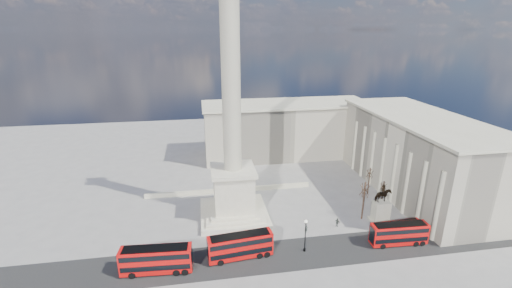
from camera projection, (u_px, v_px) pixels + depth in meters
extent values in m
plane|color=gray|center=(237.00, 228.00, 68.41)|extent=(180.00, 180.00, 0.00)
cube|color=#272727|center=(271.00, 256.00, 59.82)|extent=(120.00, 9.00, 0.01)
cube|color=beige|center=(234.00, 213.00, 72.92)|extent=(14.00, 14.00, 1.00)
cube|color=beige|center=(234.00, 210.00, 72.69)|extent=(12.00, 12.00, 0.50)
cube|color=beige|center=(234.00, 208.00, 72.53)|extent=(10.00, 10.00, 0.50)
cube|color=beige|center=(233.00, 190.00, 71.18)|extent=(8.00, 8.00, 8.00)
cube|color=beige|center=(233.00, 170.00, 69.78)|extent=(9.00, 9.00, 0.80)
cylinder|color=#AAA48D|center=(231.00, 85.00, 64.25)|extent=(3.60, 3.60, 34.00)
cube|color=#BEB99E|center=(229.00, 190.00, 83.20)|extent=(40.00, 0.60, 1.10)
cube|color=beige|center=(418.00, 156.00, 81.86)|extent=(18.00, 45.00, 18.00)
cube|color=#BEB99E|center=(424.00, 118.00, 78.90)|extent=(19.00, 46.00, 0.60)
cube|color=beige|center=(286.00, 130.00, 106.38)|extent=(50.00, 16.00, 16.00)
cube|color=#BEB99E|center=(287.00, 104.00, 103.74)|extent=(51.00, 17.00, 0.60)
cube|color=#C20B09|center=(156.00, 259.00, 55.15)|extent=(11.51, 3.32, 4.19)
cube|color=black|center=(157.00, 263.00, 55.39)|extent=(11.06, 3.35, 0.93)
cube|color=black|center=(156.00, 253.00, 54.80)|extent=(11.06, 3.35, 0.93)
cube|color=black|center=(155.00, 248.00, 54.48)|extent=(10.36, 2.99, 0.06)
cylinder|color=black|center=(134.00, 271.00, 55.40)|extent=(1.31, 2.77, 1.14)
cylinder|color=black|center=(177.00, 268.00, 56.05)|extent=(1.31, 2.77, 1.14)
cylinder|color=black|center=(186.00, 267.00, 56.18)|extent=(1.31, 2.77, 1.14)
cube|color=#C20B09|center=(240.00, 246.00, 58.73)|extent=(11.38, 3.75, 4.11)
cube|color=black|center=(240.00, 249.00, 58.96)|extent=(10.95, 3.76, 0.91)
cube|color=black|center=(240.00, 240.00, 58.38)|extent=(10.95, 3.76, 0.91)
cube|color=black|center=(240.00, 235.00, 58.07)|extent=(10.25, 3.37, 0.06)
cylinder|color=black|center=(219.00, 258.00, 58.37)|extent=(1.40, 2.77, 1.12)
cylinder|color=black|center=(258.00, 252.00, 60.12)|extent=(1.40, 2.77, 1.12)
cylinder|color=black|center=(265.00, 250.00, 60.46)|extent=(1.40, 2.77, 1.12)
cube|color=#C20B09|center=(399.00, 233.00, 62.52)|extent=(10.50, 2.83, 3.83)
cube|color=black|center=(398.00, 237.00, 62.74)|extent=(10.09, 2.87, 0.85)
cube|color=black|center=(400.00, 229.00, 62.20)|extent=(10.09, 2.87, 0.85)
cube|color=black|center=(400.00, 224.00, 61.90)|extent=(9.45, 2.54, 0.06)
cylinder|color=black|center=(380.00, 243.00, 62.68)|extent=(1.15, 2.53, 1.04)
cylinder|color=black|center=(413.00, 240.00, 63.40)|extent=(1.15, 2.53, 1.04)
cylinder|color=black|center=(419.00, 240.00, 63.54)|extent=(1.15, 2.53, 1.04)
cube|color=#C20B09|center=(396.00, 232.00, 63.31)|extent=(9.83, 2.78, 3.58)
cube|color=black|center=(396.00, 235.00, 63.51)|extent=(9.44, 2.82, 0.79)
cube|color=black|center=(397.00, 227.00, 63.01)|extent=(9.44, 2.82, 0.79)
cube|color=black|center=(398.00, 223.00, 62.73)|extent=(8.84, 2.51, 0.05)
cylinder|color=black|center=(380.00, 241.00, 63.15)|extent=(1.11, 2.38, 0.97)
cylinder|color=black|center=(408.00, 237.00, 64.39)|extent=(1.11, 2.38, 0.97)
cylinder|color=black|center=(414.00, 237.00, 64.64)|extent=(1.11, 2.38, 0.97)
cylinder|color=black|center=(304.00, 250.00, 61.15)|extent=(0.42, 0.42, 0.48)
cylinder|color=black|center=(305.00, 237.00, 60.31)|extent=(0.15, 0.15, 5.78)
cylinder|color=black|center=(306.00, 223.00, 59.42)|extent=(0.29, 0.29, 0.29)
sphere|color=silver|center=(306.00, 222.00, 59.32)|extent=(0.54, 0.54, 0.54)
cube|color=#BEB99E|center=(380.00, 220.00, 70.76)|extent=(4.04, 3.03, 0.50)
cube|color=#BEB99E|center=(381.00, 211.00, 70.13)|extent=(3.23, 2.22, 4.44)
imported|color=black|center=(383.00, 196.00, 69.00)|extent=(3.44, 2.05, 2.73)
cylinder|color=black|center=(384.00, 188.00, 68.47)|extent=(0.50, 0.50, 1.21)
sphere|color=black|center=(384.00, 185.00, 68.23)|extent=(0.36, 0.36, 0.36)
cylinder|color=#332319|center=(364.00, 201.00, 70.32)|extent=(0.34, 0.34, 8.42)
cylinder|color=#332319|center=(383.00, 194.00, 76.16)|extent=(0.27, 0.27, 5.93)
cylinder|color=#332319|center=(369.00, 181.00, 81.43)|extent=(0.29, 0.29, 6.75)
imported|color=black|center=(306.00, 229.00, 66.53)|extent=(0.69, 0.54, 1.68)
imported|color=black|center=(376.00, 230.00, 66.16)|extent=(0.84, 0.71, 1.52)
imported|color=black|center=(337.00, 222.00, 68.54)|extent=(1.12, 1.05, 1.85)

